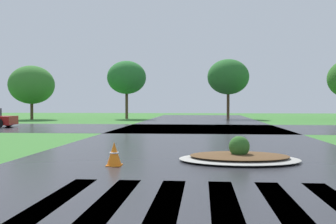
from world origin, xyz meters
The scene contains 6 objects.
asphalt_roadway centered at (0.00, 10.00, 0.00)m, with size 10.10×80.00×0.01m, color #2B2B30.
asphalt_cross_road centered at (0.00, 21.87, 0.00)m, with size 90.00×9.09×0.01m, color #2B2B30.
crosswalk_stripes centered at (0.00, 3.59, 0.00)m, with size 4.95×3.37×0.01m.
median_island centered at (1.09, 8.10, 0.13)m, with size 3.24×2.33×0.68m.
traffic_cone centered at (-2.08, 7.06, 0.29)m, with size 0.38×0.38×0.59m.
background_treeline centered at (-0.84, 36.04, 3.88)m, with size 35.26×7.06×5.97m.
Camera 1 is at (0.11, -2.55, 1.56)m, focal length 42.05 mm.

